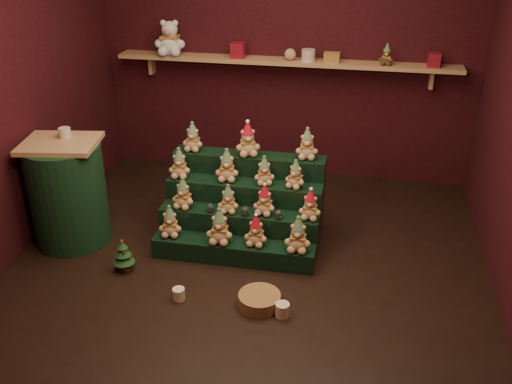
% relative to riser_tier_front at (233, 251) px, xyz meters
% --- Properties ---
extents(ground, '(4.00, 4.00, 0.00)m').
position_rel_riser_tier_front_xyz_m(ground, '(0.13, -0.03, -0.09)').
color(ground, black).
rests_on(ground, ground).
extents(back_wall, '(4.00, 0.10, 2.80)m').
position_rel_riser_tier_front_xyz_m(back_wall, '(0.13, 2.02, 1.31)').
color(back_wall, black).
rests_on(back_wall, ground).
extents(front_wall, '(4.00, 0.10, 2.80)m').
position_rel_riser_tier_front_xyz_m(front_wall, '(0.13, -2.08, 1.31)').
color(front_wall, black).
rests_on(front_wall, ground).
extents(left_wall, '(0.10, 4.00, 2.80)m').
position_rel_riser_tier_front_xyz_m(left_wall, '(-1.92, -0.03, 1.31)').
color(left_wall, black).
rests_on(left_wall, ground).
extents(back_shelf, '(3.60, 0.26, 0.24)m').
position_rel_riser_tier_front_xyz_m(back_shelf, '(0.13, 1.84, 1.20)').
color(back_shelf, tan).
rests_on(back_shelf, ground).
extents(riser_tier_front, '(1.40, 0.22, 0.18)m').
position_rel_riser_tier_front_xyz_m(riser_tier_front, '(0.00, 0.00, 0.00)').
color(riser_tier_front, black).
rests_on(riser_tier_front, ground).
extents(riser_tier_midfront, '(1.40, 0.22, 0.36)m').
position_rel_riser_tier_front_xyz_m(riser_tier_midfront, '(0.00, 0.22, 0.09)').
color(riser_tier_midfront, black).
rests_on(riser_tier_midfront, ground).
extents(riser_tier_midback, '(1.40, 0.22, 0.54)m').
position_rel_riser_tier_front_xyz_m(riser_tier_midback, '(0.00, 0.44, 0.18)').
color(riser_tier_midback, black).
rests_on(riser_tier_midback, ground).
extents(riser_tier_back, '(1.40, 0.22, 0.72)m').
position_rel_riser_tier_front_xyz_m(riser_tier_back, '(0.00, 0.66, 0.27)').
color(riser_tier_back, black).
rests_on(riser_tier_back, ground).
extents(teddy_0, '(0.22, 0.20, 0.28)m').
position_rel_riser_tier_front_xyz_m(teddy_0, '(-0.56, 0.01, 0.23)').
color(teddy_0, tan).
rests_on(teddy_0, riser_tier_front).
extents(teddy_1, '(0.23, 0.21, 0.31)m').
position_rel_riser_tier_front_xyz_m(teddy_1, '(-0.11, -0.02, 0.25)').
color(teddy_1, tan).
rests_on(teddy_1, riser_tier_front).
extents(teddy_2, '(0.21, 0.19, 0.27)m').
position_rel_riser_tier_front_xyz_m(teddy_2, '(0.20, 0.00, 0.23)').
color(teddy_2, tan).
rests_on(teddy_2, riser_tier_front).
extents(teddy_3, '(0.22, 0.20, 0.30)m').
position_rel_riser_tier_front_xyz_m(teddy_3, '(0.55, -0.02, 0.24)').
color(teddy_3, tan).
rests_on(teddy_3, riser_tier_front).
extents(teddy_4, '(0.22, 0.21, 0.28)m').
position_rel_riser_tier_front_xyz_m(teddy_4, '(-0.49, 0.20, 0.41)').
color(teddy_4, tan).
rests_on(teddy_4, riser_tier_midfront).
extents(teddy_5, '(0.20, 0.18, 0.25)m').
position_rel_riser_tier_front_xyz_m(teddy_5, '(-0.09, 0.20, 0.40)').
color(teddy_5, tan).
rests_on(teddy_5, riser_tier_midfront).
extents(teddy_6, '(0.22, 0.20, 0.27)m').
position_rel_riser_tier_front_xyz_m(teddy_6, '(0.23, 0.23, 0.40)').
color(teddy_6, tan).
rests_on(teddy_6, riser_tier_midfront).
extents(teddy_7, '(0.20, 0.18, 0.26)m').
position_rel_riser_tier_front_xyz_m(teddy_7, '(0.62, 0.22, 0.40)').
color(teddy_7, tan).
rests_on(teddy_7, riser_tier_midfront).
extents(teddy_8, '(0.21, 0.20, 0.27)m').
position_rel_riser_tier_front_xyz_m(teddy_8, '(-0.59, 0.44, 0.59)').
color(teddy_8, tan).
rests_on(teddy_8, riser_tier_midback).
extents(teddy_9, '(0.23, 0.21, 0.29)m').
position_rel_riser_tier_front_xyz_m(teddy_9, '(-0.16, 0.46, 0.59)').
color(teddy_9, tan).
rests_on(teddy_9, riser_tier_midback).
extents(teddy_10, '(0.22, 0.20, 0.25)m').
position_rel_riser_tier_front_xyz_m(teddy_10, '(0.18, 0.45, 0.57)').
color(teddy_10, tan).
rests_on(teddy_10, riser_tier_midback).
extents(teddy_11, '(0.22, 0.21, 0.25)m').
position_rel_riser_tier_front_xyz_m(teddy_11, '(0.46, 0.43, 0.57)').
color(teddy_11, tan).
rests_on(teddy_11, riser_tier_midback).
extents(teddy_12, '(0.20, 0.18, 0.26)m').
position_rel_riser_tier_front_xyz_m(teddy_12, '(-0.52, 0.66, 0.76)').
color(teddy_12, tan).
rests_on(teddy_12, riser_tier_back).
extents(teddy_13, '(0.27, 0.26, 0.31)m').
position_rel_riser_tier_front_xyz_m(teddy_13, '(-0.01, 0.64, 0.78)').
color(teddy_13, tan).
rests_on(teddy_13, riser_tier_back).
extents(teddy_14, '(0.22, 0.20, 0.28)m').
position_rel_riser_tier_front_xyz_m(teddy_14, '(0.52, 0.67, 0.77)').
color(teddy_14, tan).
rests_on(teddy_14, riser_tier_back).
extents(snow_globe_a, '(0.06, 0.06, 0.08)m').
position_rel_riser_tier_front_xyz_m(snow_globe_a, '(-0.24, 0.16, 0.31)').
color(snow_globe_a, black).
rests_on(snow_globe_a, riser_tier_midfront).
extents(snow_globe_b, '(0.07, 0.07, 0.09)m').
position_rel_riser_tier_front_xyz_m(snow_globe_b, '(0.07, 0.16, 0.31)').
color(snow_globe_b, black).
rests_on(snow_globe_b, riser_tier_midfront).
extents(snow_globe_c, '(0.06, 0.06, 0.08)m').
position_rel_riser_tier_front_xyz_m(snow_globe_c, '(0.36, 0.16, 0.31)').
color(snow_globe_c, black).
rests_on(snow_globe_c, riser_tier_midfront).
extents(side_table, '(0.70, 0.67, 0.96)m').
position_rel_riser_tier_front_xyz_m(side_table, '(-1.51, 0.06, 0.39)').
color(side_table, tan).
rests_on(side_table, ground).
extents(table_ornament, '(0.10, 0.10, 0.08)m').
position_rel_riser_tier_front_xyz_m(table_ornament, '(-1.51, 0.16, 0.91)').
color(table_ornament, beige).
rests_on(table_ornament, side_table).
extents(mini_christmas_tree, '(0.18, 0.18, 0.31)m').
position_rel_riser_tier_front_xyz_m(mini_christmas_tree, '(-0.86, -0.33, 0.06)').
color(mini_christmas_tree, '#462719').
rests_on(mini_christmas_tree, ground).
extents(mug_left, '(0.10, 0.10, 0.10)m').
position_rel_riser_tier_front_xyz_m(mug_left, '(-0.29, -0.62, -0.04)').
color(mug_left, beige).
rests_on(mug_left, ground).
extents(mug_right, '(0.11, 0.11, 0.11)m').
position_rel_riser_tier_front_xyz_m(mug_right, '(0.53, -0.66, -0.04)').
color(mug_right, beige).
rests_on(mug_right, ground).
extents(wicker_basket, '(0.41, 0.41, 0.10)m').
position_rel_riser_tier_front_xyz_m(wicker_basket, '(0.34, -0.58, -0.04)').
color(wicker_basket, olive).
rests_on(wicker_basket, ground).
extents(white_bear, '(0.36, 0.33, 0.46)m').
position_rel_riser_tier_front_xyz_m(white_bear, '(-1.10, 1.81, 1.46)').
color(white_bear, white).
rests_on(white_bear, back_shelf).
extents(brown_bear, '(0.15, 0.14, 0.20)m').
position_rel_riser_tier_front_xyz_m(brown_bear, '(1.16, 1.81, 1.33)').
color(brown_bear, '#4E331A').
rests_on(brown_bear, back_shelf).
extents(gift_tin_red_a, '(0.14, 0.14, 0.16)m').
position_rel_riser_tier_front_xyz_m(gift_tin_red_a, '(-0.36, 1.82, 1.31)').
color(gift_tin_red_a, maroon).
rests_on(gift_tin_red_a, back_shelf).
extents(gift_tin_cream, '(0.14, 0.14, 0.12)m').
position_rel_riser_tier_front_xyz_m(gift_tin_cream, '(0.38, 1.82, 1.29)').
color(gift_tin_cream, beige).
rests_on(gift_tin_cream, back_shelf).
extents(gift_tin_red_b, '(0.12, 0.12, 0.14)m').
position_rel_riser_tier_front_xyz_m(gift_tin_red_b, '(1.62, 1.82, 1.30)').
color(gift_tin_red_b, maroon).
rests_on(gift_tin_red_b, back_shelf).
extents(shelf_plush_ball, '(0.12, 0.12, 0.12)m').
position_rel_riser_tier_front_xyz_m(shelf_plush_ball, '(0.19, 1.82, 1.29)').
color(shelf_plush_ball, tan).
rests_on(shelf_plush_ball, back_shelf).
extents(scarf_gift_box, '(0.16, 0.10, 0.10)m').
position_rel_riser_tier_front_xyz_m(scarf_gift_box, '(0.62, 1.82, 1.28)').
color(scarf_gift_box, '#CC591C').
rests_on(scarf_gift_box, back_shelf).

